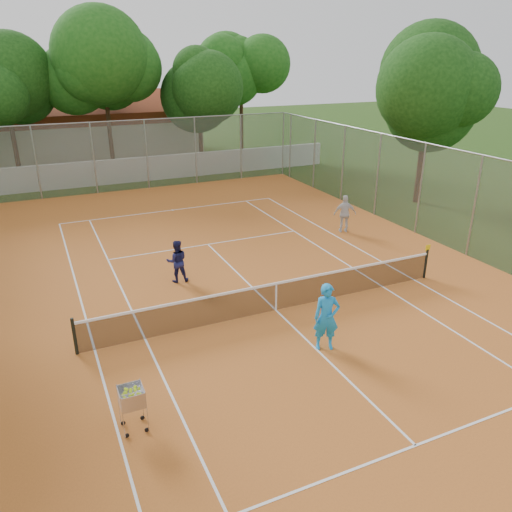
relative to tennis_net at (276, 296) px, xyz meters
name	(u,v)px	position (x,y,z in m)	size (l,w,h in m)	color
ground	(276,311)	(0.00, 0.00, -0.51)	(120.00, 120.00, 0.00)	#1E390F
court_pad	(276,310)	(0.00, 0.00, -0.50)	(18.00, 34.00, 0.02)	#BF6525
court_lines	(276,310)	(0.00, 0.00, -0.49)	(10.98, 23.78, 0.01)	white
tennis_net	(276,296)	(0.00, 0.00, 0.00)	(11.88, 0.10, 0.98)	black
perimeter_fence	(277,251)	(0.00, 0.00, 1.49)	(18.00, 34.00, 4.00)	slate
boundary_wall	(141,169)	(0.00, 19.00, 0.24)	(26.00, 0.30, 1.50)	silver
clubhouse	(85,128)	(-2.00, 29.00, 1.69)	(16.40, 9.00, 4.40)	beige
tropical_trees	(125,95)	(0.00, 22.00, 4.49)	(29.00, 19.00, 10.00)	#10370D
player_near	(327,317)	(0.26, -2.47, 0.45)	(0.69, 0.45, 1.89)	#198BD9
player_far_left	(177,261)	(-2.17, 3.36, 0.27)	(0.74, 0.58, 1.53)	#191C4C
player_far_right	(345,214)	(6.13, 5.41, 0.35)	(0.99, 0.41, 1.69)	silver
ball_hopper	(133,407)	(-5.13, -3.52, 0.07)	(0.54, 0.54, 1.12)	silver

